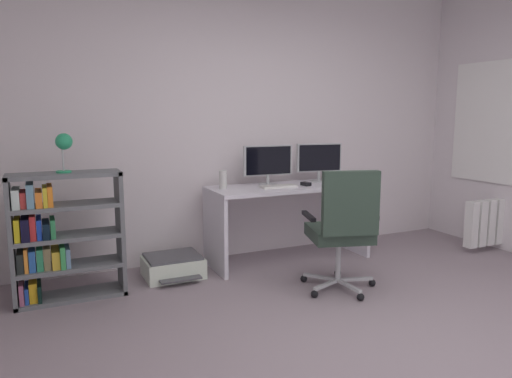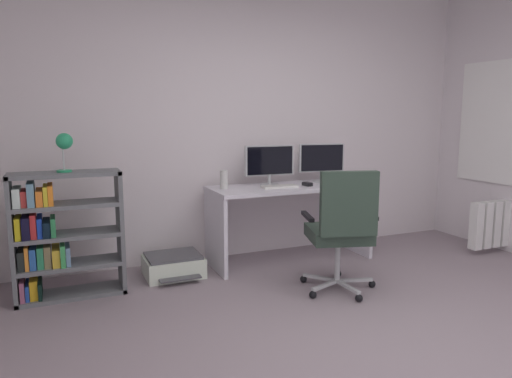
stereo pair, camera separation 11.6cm
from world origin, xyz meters
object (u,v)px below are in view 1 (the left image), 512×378
object	(u,v)px
computer_mouse	(306,184)
office_chair	(343,226)
radiator	(493,222)
bookshelf	(56,237)
desk	(289,205)
printer	(173,266)
keyboard	(278,186)
monitor_secondary	(319,159)
desktop_speaker	(223,180)
monitor_main	(268,162)
desk_lamp	(64,145)

from	to	relation	value
computer_mouse	office_chair	bearing A→B (deg)	-108.32
radiator	bookshelf	bearing A→B (deg)	173.93
desk	office_chair	xyz separation A→B (m)	(-0.03, -0.94, -0.00)
bookshelf	printer	bearing A→B (deg)	8.57
bookshelf	keyboard	bearing A→B (deg)	1.87
radiator	computer_mouse	bearing A→B (deg)	165.87
desk	radiator	world-z (taller)	desk
monitor_secondary	office_chair	distance (m)	1.21
radiator	printer	bearing A→B (deg)	169.82
desktop_speaker	office_chair	size ratio (longest dim) A/B	0.17
monitor_main	desk_lamp	xyz separation A→B (m)	(-1.83, -0.25, 0.23)
desk	monitor_secondary	xyz separation A→B (m)	(0.41, 0.11, 0.42)
radiator	office_chair	bearing A→B (deg)	-170.81
bookshelf	computer_mouse	bearing A→B (deg)	1.37
office_chair	printer	bearing A→B (deg)	140.14
keyboard	desktop_speaker	world-z (taller)	desktop_speaker
desk	monitor_main	distance (m)	0.46
bookshelf	radiator	xyz separation A→B (m)	(4.24, -0.45, -0.20)
desktop_speaker	radiator	world-z (taller)	desktop_speaker
monitor_secondary	desk_lamp	size ratio (longest dim) A/B	1.62
monitor_main	keyboard	size ratio (longest dim) A/B	1.47
monitor_secondary	bookshelf	size ratio (longest dim) A/B	0.48
computer_mouse	radiator	xyz separation A→B (m)	(2.00, -0.50, -0.46)
desktop_speaker	keyboard	bearing A→B (deg)	-15.08
desk	desktop_speaker	size ratio (longest dim) A/B	9.19
printer	bookshelf	bearing A→B (deg)	-171.43
desk	monitor_secondary	world-z (taller)	monitor_secondary
office_chair	bookshelf	distance (m)	2.22
keyboard	office_chair	bearing A→B (deg)	-79.87
desktop_speaker	monitor_secondary	bearing A→B (deg)	2.56
desk	keyboard	distance (m)	0.26
bookshelf	desktop_speaker	bearing A→B (deg)	7.87
desk	desk_lamp	bearing A→B (deg)	-175.97
printer	office_chair	bearing A→B (deg)	-39.86
monitor_main	office_chair	size ratio (longest dim) A/B	0.50
desktop_speaker	desk_lamp	size ratio (longest dim) A/B	0.57
desk	monitor_secondary	distance (m)	0.59
monitor_main	monitor_secondary	distance (m)	0.58
desktop_speaker	printer	world-z (taller)	desktop_speaker
bookshelf	monitor_main	bearing A→B (deg)	7.31
monitor_main	keyboard	world-z (taller)	monitor_main
monitor_main	printer	xyz separation A→B (m)	(-0.99, -0.11, -0.87)
keyboard	computer_mouse	bearing A→B (deg)	-0.01
desktop_speaker	printer	distance (m)	0.89
bookshelf	monitor_secondary	bearing A→B (deg)	5.63
monitor_main	computer_mouse	world-z (taller)	monitor_main
printer	monitor_main	bearing A→B (deg)	6.10
keyboard	bookshelf	world-z (taller)	bookshelf
keyboard	office_chair	distance (m)	0.90
desktop_speaker	office_chair	bearing A→B (deg)	-57.92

